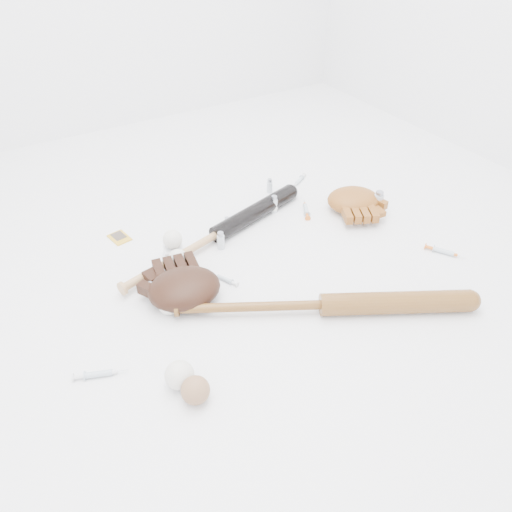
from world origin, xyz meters
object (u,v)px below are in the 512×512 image
glove_dark (184,288)px  pedestal (174,251)px  bat_wood (324,305)px  bat_dark (217,234)px

glove_dark → pedestal: 0.26m
bat_wood → glove_dark: (-0.36, 0.29, 0.02)m
bat_wood → pedestal: bearing=147.2°
bat_wood → bat_dark: bearing=130.3°
glove_dark → pedestal: glove_dark is taller
bat_dark → bat_wood: size_ratio=0.92×
bat_dark → bat_wood: bat_wood is taller
glove_dark → pedestal: (0.07, 0.25, -0.03)m
bat_wood → glove_dark: size_ratio=3.50×
pedestal → bat_wood: bearing=-61.7°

